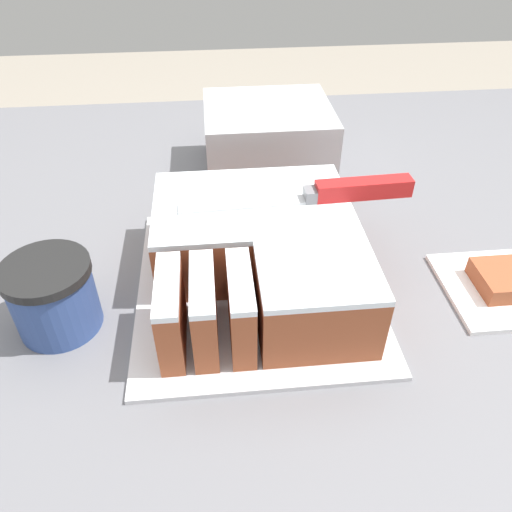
{
  "coord_description": "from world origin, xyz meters",
  "views": [
    {
      "loc": [
        -0.02,
        -0.52,
        1.33
      ],
      "look_at": [
        0.02,
        -0.06,
        0.96
      ],
      "focal_mm": 35.0,
      "sensor_mm": 36.0,
      "label": 1
    }
  ],
  "objects": [
    {
      "name": "knife",
      "position": [
        0.14,
        -0.01,
        1.01
      ],
      "size": [
        0.28,
        0.03,
        0.02
      ],
      "rotation": [
        0.0,
        0.0,
        3.18
      ],
      "color": "silver",
      "rests_on": "cake"
    },
    {
      "name": "paper_napkin",
      "position": [
        0.32,
        -0.1,
        0.92
      ],
      "size": [
        0.14,
        0.14,
        0.01
      ],
      "color": "white",
      "rests_on": "countertop"
    },
    {
      "name": "coffee_cup",
      "position": [
        -0.2,
        -0.1,
        0.96
      ],
      "size": [
        0.1,
        0.1,
        0.09
      ],
      "color": "#334C8C",
      "rests_on": "countertop"
    },
    {
      "name": "brownie",
      "position": [
        0.32,
        -0.1,
        0.93
      ],
      "size": [
        0.07,
        0.07,
        0.02
      ],
      "color": "#994C2D",
      "rests_on": "paper_napkin"
    },
    {
      "name": "countertop",
      "position": [
        0.0,
        0.0,
        0.46
      ],
      "size": [
        1.4,
        1.1,
        0.91
      ],
      "color": "slate",
      "rests_on": "ground_plane"
    },
    {
      "name": "cake_board",
      "position": [
        0.02,
        -0.06,
        0.92
      ],
      "size": [
        0.29,
        0.32,
        0.01
      ],
      "color": "silver",
      "rests_on": "countertop"
    },
    {
      "name": "cake",
      "position": [
        0.03,
        -0.05,
        0.96
      ],
      "size": [
        0.24,
        0.27,
        0.09
      ],
      "color": "#994C2D",
      "rests_on": "cake_board"
    },
    {
      "name": "storage_box",
      "position": [
        0.07,
        0.24,
        0.97
      ],
      "size": [
        0.2,
        0.18,
        0.11
      ],
      "color": "#B2B2B7",
      "rests_on": "countertop"
    }
  ]
}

